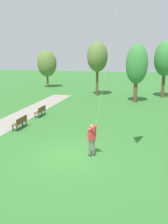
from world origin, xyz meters
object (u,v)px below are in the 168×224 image
(park_bench_near_walkway, at_px, (20,122))
(tree_lakeside_far, at_px, (97,57))
(tree_horizon_far, at_px, (165,59))
(tree_behind_path, at_px, (137,65))
(tree_lakeside_near, at_px, (47,64))
(park_bench_far_walkway, at_px, (41,111))
(person_kite_flyer, at_px, (92,137))

(park_bench_near_walkway, height_order, tree_lakeside_far, tree_lakeside_far)
(park_bench_near_walkway, height_order, tree_horizon_far, tree_horizon_far)
(tree_behind_path, distance_m, tree_horizon_far, 4.95)
(tree_lakeside_near, relative_size, tree_lakeside_far, 0.86)
(park_bench_near_walkway, xyz_separation_m, park_bench_far_walkway, (0.17, 3.50, 0.00))
(park_bench_far_walkway, xyz_separation_m, tree_horizon_far, (11.49, 11.29, 4.17))
(park_bench_near_walkway, bearing_deg, park_bench_far_walkway, 87.27)
(person_kite_flyer, xyz_separation_m, park_bench_near_walkway, (-5.84, 3.46, -0.54))
(tree_behind_path, bearing_deg, tree_horizon_far, 46.74)
(park_bench_far_walkway, bearing_deg, tree_lakeside_near, 108.22)
(park_bench_near_walkway, xyz_separation_m, tree_lakeside_far, (3.47, 14.68, 4.37))
(tree_lakeside_near, bearing_deg, tree_horizon_far, -18.75)
(person_kite_flyer, distance_m, tree_horizon_far, 19.50)
(person_kite_flyer, xyz_separation_m, tree_lakeside_near, (-11.31, 24.06, 2.72))
(park_bench_near_walkway, height_order, tree_behind_path, tree_behind_path)
(park_bench_far_walkway, xyz_separation_m, tree_behind_path, (8.11, 7.70, 3.63))
(person_kite_flyer, distance_m, park_bench_far_walkway, 9.00)
(park_bench_far_walkway, xyz_separation_m, tree_lakeside_far, (3.31, 11.19, 4.37))
(tree_lakeside_near, xyz_separation_m, tree_behind_path, (13.74, -9.40, 0.37))
(park_bench_far_walkway, bearing_deg, tree_behind_path, 43.52)
(person_kite_flyer, height_order, park_bench_near_walkway, person_kite_flyer)
(person_kite_flyer, relative_size, tree_lakeside_far, 0.27)
(tree_horizon_far, bearing_deg, tree_lakeside_near, 161.25)
(park_bench_far_walkway, relative_size, tree_horizon_far, 0.22)
(person_kite_flyer, distance_m, tree_lakeside_far, 18.70)
(park_bench_near_walkway, height_order, tree_lakeside_near, tree_lakeside_near)
(park_bench_far_walkway, distance_m, tree_behind_path, 11.76)
(person_kite_flyer, distance_m, tree_behind_path, 15.18)
(park_bench_near_walkway, relative_size, tree_lakeside_far, 0.22)
(park_bench_near_walkway, relative_size, tree_lakeside_near, 0.26)
(tree_lakeside_far, xyz_separation_m, tree_horizon_far, (8.18, 0.10, -0.20))
(park_bench_near_walkway, bearing_deg, tree_lakeside_near, 104.85)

